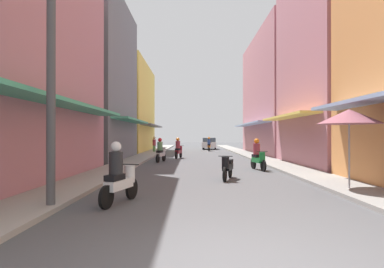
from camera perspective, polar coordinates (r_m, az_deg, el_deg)
ground_plane at (r=24.98m, az=1.47°, el=-4.26°), size 109.51×109.51×0.00m
sidewalk_left at (r=25.28m, az=-8.73°, el=-4.07°), size 1.73×57.78×0.12m
sidewalk_right at (r=25.48m, az=11.59°, el=-4.04°), size 1.73×57.78×0.12m
building_left_mid at (r=24.14m, az=-18.84°, el=9.05°), size 7.05×9.31×11.29m
building_left_far at (r=34.96m, az=-12.70°, el=4.55°), size 7.05×12.05×9.36m
building_right_mid at (r=20.40m, az=26.65°, el=12.10°), size 7.05×8.27×12.20m
building_right_far at (r=30.97m, az=16.98°, el=6.79°), size 7.05×13.92×11.09m
motorbike_black at (r=12.40m, az=6.60°, el=-5.94°), size 0.70×1.76×0.96m
motorbike_maroon at (r=23.91m, az=-2.30°, el=-2.75°), size 0.65×1.78×1.58m
motorbike_green at (r=16.10m, az=12.02°, el=-3.92°), size 0.61×1.79×1.58m
motorbike_white at (r=8.20m, az=-12.83°, el=-7.43°), size 0.72×1.75×1.58m
motorbike_orange at (r=35.32m, az=3.28°, el=-1.96°), size 0.55×1.81×1.58m
motorbike_silver at (r=20.65m, az=-5.51°, el=-3.13°), size 0.65×1.78×1.58m
parked_car at (r=40.16m, az=3.34°, el=-1.71°), size 2.07×4.22×1.45m
pedestrian_far at (r=32.14m, az=-6.70°, el=-1.71°), size 0.44×0.44×1.66m
vendor_umbrella at (r=10.72m, az=26.74°, el=2.83°), size 1.89×1.89×2.53m
utility_pole at (r=8.13m, az=-24.00°, el=9.71°), size 0.20×1.20×6.12m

